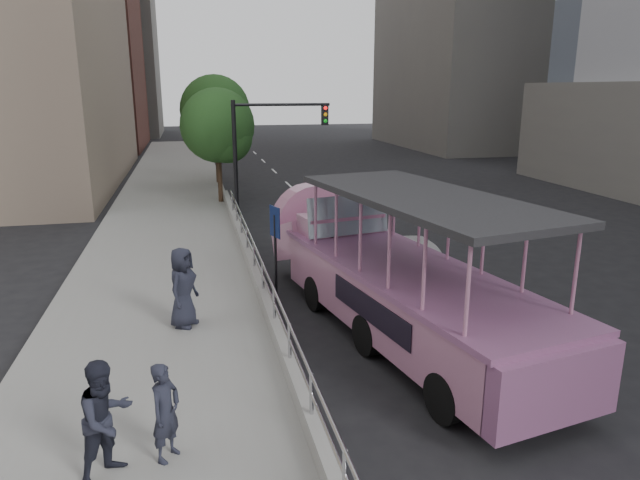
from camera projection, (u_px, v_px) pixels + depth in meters
ground at (404, 332)px, 13.68m from camera, size 160.00×160.00×0.00m
sidewalk at (168, 237)px, 21.82m from camera, size 5.50×80.00×0.30m
kerb_wall at (263, 295)px, 14.77m from camera, size 0.24×30.00×0.36m
guardrail at (263, 271)px, 14.60m from camera, size 0.07×22.00×0.71m
duck_boat at (386, 275)px, 13.74m from camera, size 4.46×10.90×3.53m
car at (417, 263)px, 16.70m from camera, size 1.80×4.22×1.42m
pedestrian_near at (166, 412)px, 8.37m from camera, size 0.62×0.67×1.53m
pedestrian_mid at (106, 419)px, 7.98m from camera, size 1.09×1.08×1.77m
pedestrian_far at (183, 287)px, 13.09m from camera, size 0.97×1.10×1.89m
parking_sign at (275, 241)px, 15.51m from camera, size 0.20×0.57×2.61m
traffic_signal at (263, 141)px, 24.18m from camera, size 4.20×0.32×5.20m
street_tree_near at (220, 129)px, 26.98m from camera, size 3.52×3.52×5.72m
street_tree_far at (217, 113)px, 32.55m from camera, size 3.97×3.97×6.45m
midrise_brick at (31, 5)px, 51.66m from camera, size 18.00×16.00×26.00m
midrise_stone_b at (87, 51)px, 67.93m from camera, size 16.00×14.00×20.00m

